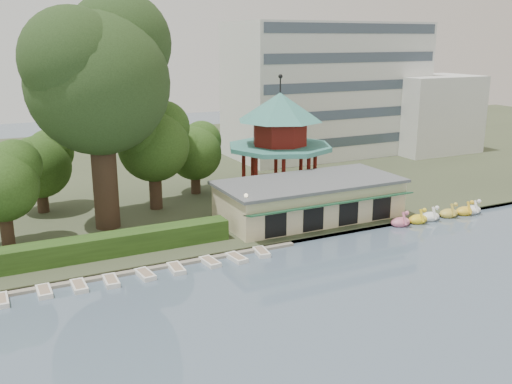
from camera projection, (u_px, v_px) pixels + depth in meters
ground_plane at (357, 343)px, 34.84m from camera, size 220.00×220.00×0.00m
shore at (136, 170)px, 79.78m from camera, size 220.00×70.00×0.40m
embankment at (239, 250)px, 49.77m from camera, size 220.00×0.60×0.30m
dock at (100, 275)px, 44.55m from camera, size 34.00×1.60×0.24m
boathouse at (309, 199)px, 57.52m from camera, size 18.60×9.39×3.90m
pavilion at (280, 133)px, 65.72m from camera, size 12.40×12.40×13.50m
office_building at (344, 94)px, 88.69m from camera, size 38.00×18.00×20.00m
hedge at (53, 254)px, 45.81m from camera, size 30.00×2.00×1.80m
lamp_post at (246, 208)px, 51.05m from camera, size 0.36×0.36×4.28m
big_tree at (99, 71)px, 51.51m from camera, size 14.29×13.31×22.07m
small_trees at (76, 161)px, 56.08m from camera, size 39.45×16.46×11.34m
swan_boats at (440, 215)px, 58.79m from camera, size 11.70×1.98×1.92m
moored_rowboats at (95, 283)px, 43.00m from camera, size 29.87×2.73×0.36m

